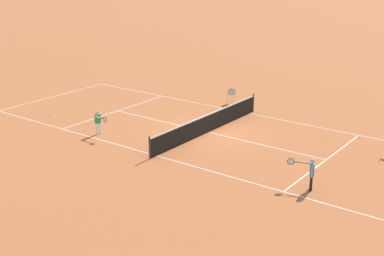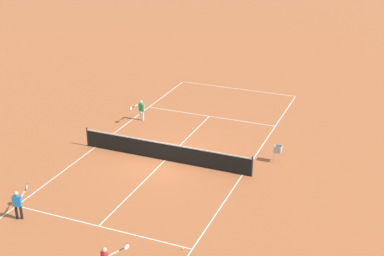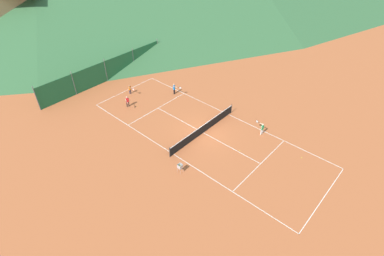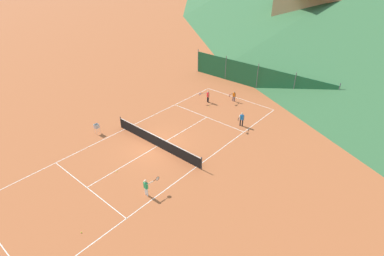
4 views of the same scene
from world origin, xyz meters
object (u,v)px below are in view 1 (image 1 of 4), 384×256
object	(u,v)px
tennis_ball_alley_left	(359,137)
tennis_net	(208,123)
tennis_ball_near_corner	(50,116)
tennis_ball_by_net_left	(145,118)
player_far_service	(311,172)
tennis_ball_alley_right	(379,161)
player_near_baseline	(98,121)
ball_hopper	(232,93)

from	to	relation	value
tennis_ball_alley_left	tennis_net	bearing A→B (deg)	-60.10
tennis_ball_near_corner	tennis_ball_by_net_left	distance (m)	5.38
player_far_service	tennis_ball_alley_left	xyz separation A→B (m)	(-7.09, -0.57, -0.72)
tennis_ball_alley_right	tennis_ball_by_net_left	world-z (taller)	same
tennis_ball_near_corner	tennis_ball_alley_right	world-z (taller)	same
player_near_baseline	player_far_service	xyz separation A→B (m)	(-0.22, 11.38, 0.02)
tennis_net	tennis_ball_alley_right	size ratio (longest dim) A/B	139.09
tennis_ball_alley_right	tennis_ball_by_net_left	bearing A→B (deg)	-83.56
tennis_ball_alley_left	tennis_ball_by_net_left	bearing A→B (deg)	-69.68
tennis_net	player_far_service	world-z (taller)	player_far_service
tennis_ball_alley_left	tennis_ball_near_corner	world-z (taller)	same
player_near_baseline	player_far_service	world-z (taller)	player_far_service
player_near_baseline	ball_hopper	distance (m)	9.14
tennis_ball_near_corner	ball_hopper	size ratio (longest dim) A/B	0.07
tennis_ball_alley_left	tennis_ball_near_corner	distance (m)	16.67
player_far_service	tennis_ball_alley_right	world-z (taller)	player_far_service
tennis_ball_near_corner	tennis_ball_alley_right	bearing A→B (deg)	104.03
tennis_ball_near_corner	player_far_service	bearing A→B (deg)	88.93
tennis_ball_near_corner	tennis_ball_alley_right	size ratio (longest dim) A/B	1.00
player_far_service	tennis_ball_by_net_left	xyz separation A→B (m)	(-3.14, -11.23, -0.72)
player_near_baseline	tennis_net	bearing A→B (deg)	129.80
tennis_ball_by_net_left	tennis_net	bearing A→B (deg)	92.52
tennis_net	tennis_ball_near_corner	bearing A→B (deg)	-70.76
tennis_net	player_far_service	distance (m)	7.86
tennis_ball_near_corner	tennis_ball_alley_left	bearing A→B (deg)	114.05
tennis_net	player_near_baseline	distance (m)	5.55
player_near_baseline	tennis_ball_alley_right	distance (m)	13.50
tennis_ball_near_corner	ball_hopper	distance (m)	10.72
player_near_baseline	tennis_ball_by_net_left	bearing A→B (deg)	177.47
tennis_net	tennis_ball_alley_left	xyz separation A→B (m)	(-3.77, 6.55, -0.47)
player_near_baseline	tennis_ball_alley_left	bearing A→B (deg)	124.09
ball_hopper	tennis_ball_alley_right	bearing A→B (deg)	68.42
tennis_ball_alley_left	tennis_ball_by_net_left	world-z (taller)	same
tennis_net	tennis_ball_alley_right	xyz separation A→B (m)	(-1.23, 8.35, -0.47)
tennis_ball_alley_left	tennis_ball_by_net_left	distance (m)	11.36
player_far_service	tennis_ball_near_corner	bearing A→B (deg)	-91.07
tennis_ball_by_net_left	ball_hopper	xyz separation A→B (m)	(-5.48, 2.16, 0.62)
tennis_ball_alley_left	ball_hopper	size ratio (longest dim) A/B	0.07
tennis_ball_near_corner	tennis_ball_by_net_left	world-z (taller)	same
tennis_ball_near_corner	ball_hopper	xyz separation A→B (m)	(-8.33, 6.73, 0.62)
player_near_baseline	tennis_ball_alley_right	size ratio (longest dim) A/B	18.97
tennis_ball_near_corner	player_near_baseline	bearing A→B (deg)	83.31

